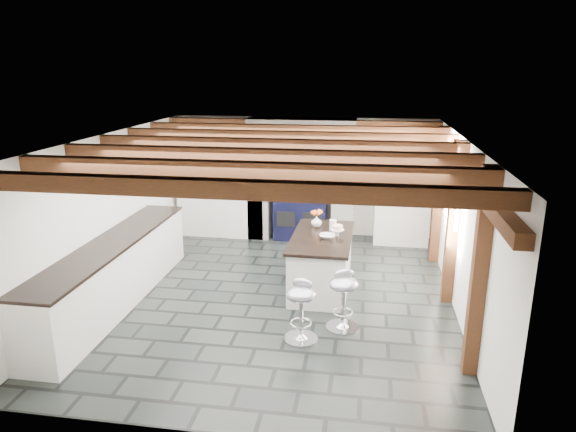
% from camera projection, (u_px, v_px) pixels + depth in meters
% --- Properties ---
extents(ground, '(6.00, 6.00, 0.00)m').
position_uv_depth(ground, '(277.00, 295.00, 7.52)').
color(ground, black).
rests_on(ground, ground).
extents(room_shell, '(6.00, 6.03, 6.00)m').
position_uv_depth(room_shell, '(256.00, 199.00, 8.65)').
color(room_shell, white).
rests_on(room_shell, ground).
extents(range_cooker, '(1.00, 0.63, 0.99)m').
position_uv_depth(range_cooker, '(301.00, 215.00, 9.93)').
color(range_cooker, black).
rests_on(range_cooker, ground).
extents(kitchen_island, '(0.90, 1.68, 1.10)m').
position_uv_depth(kitchen_island, '(321.00, 261.00, 7.66)').
color(kitchen_island, white).
rests_on(kitchen_island, ground).
extents(bar_stool_near, '(0.50, 0.50, 0.78)m').
position_uv_depth(bar_stool_near, '(343.00, 293.00, 6.45)').
color(bar_stool_near, silver).
rests_on(bar_stool_near, ground).
extents(bar_stool_far, '(0.47, 0.47, 0.78)m').
position_uv_depth(bar_stool_far, '(301.00, 304.00, 6.17)').
color(bar_stool_far, silver).
rests_on(bar_stool_far, ground).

